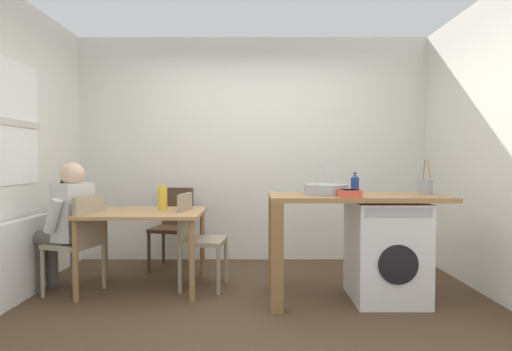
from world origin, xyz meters
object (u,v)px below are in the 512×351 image
object	(u,v)px
mixing_bowl	(348,193)
seated_person	(64,220)
bottle_tall_green	(353,183)
dining_table	(143,222)
utensil_crock	(425,186)
washing_machine	(384,250)
chair_opposite	(194,235)
chair_person_seat	(79,238)
vase	(161,198)
chair_spare_by_wall	(172,223)

from	to	relation	value
mixing_bowl	seated_person	bearing A→B (deg)	171.12
mixing_bowl	bottle_tall_green	bearing A→B (deg)	70.90
bottle_tall_green	mixing_bowl	world-z (taller)	bottle_tall_green
dining_table	seated_person	xyz separation A→B (m)	(-0.70, -0.08, 0.03)
seated_person	utensil_crock	distance (m)	3.27
washing_machine	mixing_bowl	size ratio (longest dim) A/B	4.14
chair_opposite	washing_machine	size ratio (longest dim) A/B	1.05
chair_person_seat	bottle_tall_green	bearing A→B (deg)	-70.83
chair_person_seat	vase	size ratio (longest dim) A/B	3.83
chair_opposite	vase	xyz separation A→B (m)	(-0.33, 0.04, 0.35)
dining_table	utensil_crock	size ratio (longest dim) A/B	3.67
chair_person_seat	seated_person	xyz separation A→B (m)	(-0.15, 0.05, 0.16)
chair_opposite	vase	size ratio (longest dim) A/B	3.83
chair_spare_by_wall	vase	xyz separation A→B (m)	(0.03, -0.67, 0.35)
seated_person	utensil_crock	bearing A→B (deg)	-75.87
seated_person	bottle_tall_green	size ratio (longest dim) A/B	6.45
utensil_crock	seated_person	bearing A→B (deg)	177.47
seated_person	utensil_crock	size ratio (longest dim) A/B	4.01
vase	mixing_bowl	bearing A→B (deg)	-18.86
chair_person_seat	washing_machine	distance (m)	2.74
dining_table	washing_machine	bearing A→B (deg)	-7.08
seated_person	vase	xyz separation A→B (m)	(0.85, 0.18, 0.19)
washing_machine	bottle_tall_green	size ratio (longest dim) A/B	4.62
seated_person	bottle_tall_green	distance (m)	2.70
dining_table	bottle_tall_green	size ratio (longest dim) A/B	5.91
dining_table	vase	size ratio (longest dim) A/B	4.68
washing_machine	utensil_crock	distance (m)	0.67
dining_table	bottle_tall_green	xyz separation A→B (m)	(1.97, -0.01, 0.36)
seated_person	vase	bearing A→B (deg)	-61.73
vase	bottle_tall_green	bearing A→B (deg)	-3.48
dining_table	mixing_bowl	bearing A→B (deg)	-14.48
bottle_tall_green	vase	xyz separation A→B (m)	(-1.82, 0.11, -0.15)
chair_opposite	bottle_tall_green	bearing A→B (deg)	93.61
chair_spare_by_wall	utensil_crock	size ratio (longest dim) A/B	3.00
chair_spare_by_wall	bottle_tall_green	size ratio (longest dim) A/B	4.84
dining_table	seated_person	bearing A→B (deg)	-173.89
chair_opposite	bottle_tall_green	size ratio (longest dim) A/B	4.84
dining_table	washing_machine	world-z (taller)	washing_machine
utensil_crock	vase	distance (m)	2.42
chair_opposite	mixing_bowl	xyz separation A→B (m)	(1.34, -0.53, 0.44)
chair_opposite	chair_spare_by_wall	xyz separation A→B (m)	(-0.36, 0.71, 0.00)
chair_spare_by_wall	seated_person	world-z (taller)	seated_person
washing_machine	chair_opposite	bearing A→B (deg)	169.08
chair_spare_by_wall	seated_person	distance (m)	1.19
vase	chair_person_seat	bearing A→B (deg)	-162.42
chair_opposite	utensil_crock	world-z (taller)	utensil_crock
washing_machine	chair_spare_by_wall	bearing A→B (deg)	153.20
dining_table	chair_opposite	xyz separation A→B (m)	(0.48, 0.06, -0.14)
chair_person_seat	utensil_crock	world-z (taller)	utensil_crock
chair_spare_by_wall	mixing_bowl	world-z (taller)	mixing_bowl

